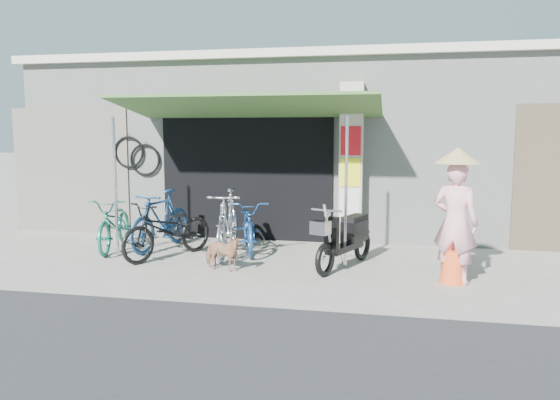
% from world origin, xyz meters
% --- Properties ---
extents(ground, '(80.00, 80.00, 0.00)m').
position_xyz_m(ground, '(0.00, 0.00, 0.00)').
color(ground, gray).
rests_on(ground, ground).
extents(bicycle_shop, '(12.30, 5.30, 3.66)m').
position_xyz_m(bicycle_shop, '(-0.00, 5.09, 1.83)').
color(bicycle_shop, '#ABB0A7').
rests_on(bicycle_shop, ground).
extents(shop_pillar, '(0.42, 0.44, 3.00)m').
position_xyz_m(shop_pillar, '(0.85, 2.45, 1.50)').
color(shop_pillar, beige).
rests_on(shop_pillar, ground).
extents(awning, '(4.60, 1.88, 2.72)m').
position_xyz_m(awning, '(-0.90, 1.63, 2.51)').
color(awning, '#375D2A').
rests_on(awning, ground).
extents(neighbour_left, '(2.60, 0.06, 2.60)m').
position_xyz_m(neighbour_left, '(-5.00, 2.59, 1.30)').
color(neighbour_left, '#6B665B').
rests_on(neighbour_left, ground).
extents(bike_teal, '(1.02, 1.91, 0.95)m').
position_xyz_m(bike_teal, '(-3.27, 1.19, 0.48)').
color(bike_teal, '#176B58').
rests_on(bike_teal, ground).
extents(bike_blue, '(0.83, 1.84, 1.07)m').
position_xyz_m(bike_blue, '(-2.47, 1.37, 0.53)').
color(bike_blue, navy).
rests_on(bike_blue, ground).
extents(bike_black, '(1.42, 1.93, 0.97)m').
position_xyz_m(bike_black, '(-2.06, 0.75, 0.48)').
color(bike_black, black).
rests_on(bike_black, ground).
extents(bike_silver, '(0.77, 1.96, 1.14)m').
position_xyz_m(bike_silver, '(-1.12, 1.08, 0.57)').
color(bike_silver, silver).
rests_on(bike_silver, ground).
extents(bike_navy, '(1.15, 1.88, 0.93)m').
position_xyz_m(bike_navy, '(-0.87, 1.51, 0.47)').
color(bike_navy, navy).
rests_on(bike_navy, ground).
extents(street_dog, '(0.72, 0.45, 0.56)m').
position_xyz_m(street_dog, '(-0.92, 0.10, 0.28)').
color(street_dog, tan).
rests_on(street_dog, ground).
extents(moped, '(0.84, 1.68, 1.00)m').
position_xyz_m(moped, '(0.92, 0.71, 0.45)').
color(moped, black).
rests_on(moped, ground).
extents(nun, '(0.74, 0.64, 1.90)m').
position_xyz_m(nun, '(2.47, 0.12, 0.93)').
color(nun, pink).
rests_on(nun, ground).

